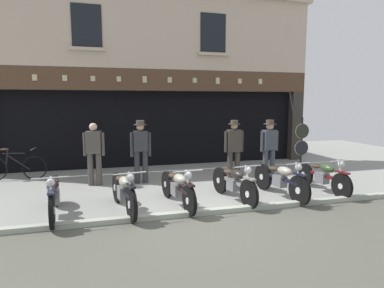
{
  "coord_description": "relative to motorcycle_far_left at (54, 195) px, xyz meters",
  "views": [
    {
      "loc": [
        -1.82,
        -5.87,
        2.23
      ],
      "look_at": [
        0.52,
        2.61,
        1.08
      ],
      "focal_mm": 30.44,
      "sensor_mm": 36.0,
      "label": 1
    }
  ],
  "objects": [
    {
      "name": "leaning_bicycle",
      "position": [
        -1.52,
        3.54,
        -0.06
      ],
      "size": [
        1.75,
        0.5,
        0.94
      ],
      "rotation": [
        0.0,
        0.0,
        -1.67
      ],
      "color": "black",
      "rests_on": "ground"
    },
    {
      "name": "motorcycle_far_left",
      "position": [
        0.0,
        0.0,
        0.0
      ],
      "size": [
        0.62,
        2.06,
        0.92
      ],
      "rotation": [
        0.0,
        0.0,
        3.22
      ],
      "color": "black",
      "rests_on": "ground"
    },
    {
      "name": "shop_facade",
      "position": [
        2.78,
        6.27,
        1.23
      ],
      "size": [
        11.43,
        4.42,
        5.97
      ],
      "color": "black",
      "rests_on": "ground"
    },
    {
      "name": "motorcycle_center",
      "position": [
        3.78,
        0.02,
        -0.01
      ],
      "size": [
        0.62,
        1.93,
        0.91
      ],
      "rotation": [
        0.0,
        0.0,
        3.27
      ],
      "color": "black",
      "rests_on": "ground"
    },
    {
      "name": "ground",
      "position": [
        2.78,
        -1.75,
        -0.47
      ],
      "size": [
        23.13,
        22.0,
        0.18
      ],
      "color": "gray"
    },
    {
      "name": "salesman_left",
      "position": [
        0.72,
        2.29,
        0.5
      ],
      "size": [
        0.55,
        0.28,
        1.67
      ],
      "rotation": [
        0.0,
        0.0,
        2.96
      ],
      "color": "#47423D",
      "rests_on": "ground"
    },
    {
      "name": "advert_board_near",
      "position": [
        0.54,
        4.63,
        1.28
      ],
      "size": [
        0.72,
        0.03,
        1.0
      ],
      "color": "silver"
    },
    {
      "name": "motorcycle_right",
      "position": [
        6.17,
        0.1,
        -0.02
      ],
      "size": [
        0.62,
        1.93,
        0.9
      ],
      "rotation": [
        0.0,
        0.0,
        3.2
      ],
      "color": "black",
      "rests_on": "ground"
    },
    {
      "name": "tyre_sign_pole",
      "position": [
        7.36,
        2.78,
        0.53
      ],
      "size": [
        0.51,
        0.06,
        1.71
      ],
      "color": "#232328",
      "rests_on": "ground"
    },
    {
      "name": "assistant_far_right",
      "position": [
        5.52,
        1.63,
        0.53
      ],
      "size": [
        0.56,
        0.36,
        1.72
      ],
      "rotation": [
        0.0,
        0.0,
        3.19
      ],
      "color": "#3D424C",
      "rests_on": "ground"
    },
    {
      "name": "shopkeeper_center",
      "position": [
        1.94,
        2.18,
        0.54
      ],
      "size": [
        0.56,
        0.36,
        1.73
      ],
      "rotation": [
        0.0,
        0.0,
        3.11
      ],
      "color": "#2D2D33",
      "rests_on": "ground"
    },
    {
      "name": "motorcycle_center_left",
      "position": [
        2.46,
        -0.02,
        -0.01
      ],
      "size": [
        0.62,
        2.0,
        0.9
      ],
      "rotation": [
        0.0,
        0.0,
        3.27
      ],
      "color": "black",
      "rests_on": "ground"
    },
    {
      "name": "motorcycle_left",
      "position": [
        1.33,
        -0.06,
        0.0
      ],
      "size": [
        0.62,
        1.99,
        0.93
      ],
      "rotation": [
        0.0,
        0.0,
        3.3
      ],
      "color": "black",
      "rests_on": "ground"
    },
    {
      "name": "salesman_right",
      "position": [
        4.47,
        1.71,
        0.52
      ],
      "size": [
        0.56,
        0.33,
        1.72
      ],
      "rotation": [
        0.0,
        0.0,
        3.11
      ],
      "color": "#38332D",
      "rests_on": "ground"
    },
    {
      "name": "motorcycle_center_right",
      "position": [
        4.93,
        -0.01,
        0.0
      ],
      "size": [
        0.62,
        2.05,
        0.93
      ],
      "rotation": [
        0.0,
        0.0,
        3.25
      ],
      "color": "black",
      "rests_on": "ground"
    },
    {
      "name": "advert_board_far",
      "position": [
        -0.69,
        4.63,
        1.25
      ],
      "size": [
        0.71,
        0.03,
        0.89
      ],
      "color": "silver"
    }
  ]
}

